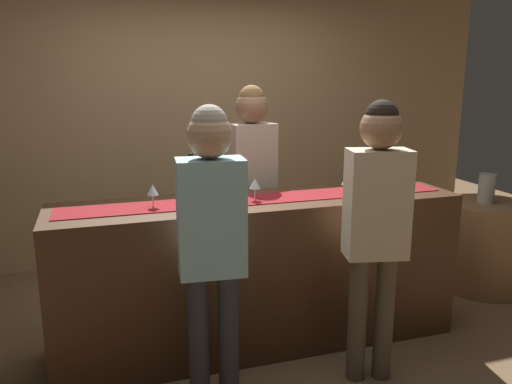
% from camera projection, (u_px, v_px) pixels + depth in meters
% --- Properties ---
extents(ground_plane, '(10.00, 10.00, 0.00)m').
position_uv_depth(ground_plane, '(260.00, 340.00, 3.47)').
color(ground_plane, brown).
extents(back_wall, '(6.00, 0.12, 2.90)m').
position_uv_depth(back_wall, '(199.00, 109.00, 4.91)').
color(back_wall, tan).
rests_on(back_wall, ground).
extents(bar_counter, '(2.62, 0.60, 0.99)m').
position_uv_depth(bar_counter, '(260.00, 272.00, 3.36)').
color(bar_counter, '#472B19').
rests_on(bar_counter, ground).
extents(counter_runner_cloth, '(2.49, 0.28, 0.01)m').
position_uv_depth(counter_runner_cloth, '(260.00, 199.00, 3.25)').
color(counter_runner_cloth, maroon).
rests_on(counter_runner_cloth, bar_counter).
extents(wine_bottle_amber, '(0.07, 0.07, 0.30)m').
position_uv_depth(wine_bottle_amber, '(366.00, 173.00, 3.52)').
color(wine_bottle_amber, brown).
rests_on(wine_bottle_amber, bar_counter).
extents(wine_bottle_clear, '(0.07, 0.07, 0.30)m').
position_uv_depth(wine_bottle_clear, '(192.00, 183.00, 3.19)').
color(wine_bottle_clear, '#B2C6C1').
rests_on(wine_bottle_clear, bar_counter).
extents(wine_glass_near_customer, '(0.07, 0.07, 0.14)m').
position_uv_depth(wine_glass_near_customer, '(347.00, 180.00, 3.31)').
color(wine_glass_near_customer, silver).
rests_on(wine_glass_near_customer, bar_counter).
extents(wine_glass_mid_counter, '(0.07, 0.07, 0.14)m').
position_uv_depth(wine_glass_mid_counter, '(255.00, 184.00, 3.19)').
color(wine_glass_mid_counter, silver).
rests_on(wine_glass_mid_counter, bar_counter).
extents(wine_glass_far_end, '(0.07, 0.07, 0.14)m').
position_uv_depth(wine_glass_far_end, '(153.00, 191.00, 3.02)').
color(wine_glass_far_end, silver).
rests_on(wine_glass_far_end, bar_counter).
extents(bartender, '(0.36, 0.25, 1.70)m').
position_uv_depth(bartender, '(252.00, 173.00, 3.81)').
color(bartender, '#26262B').
rests_on(bartender, ground).
extents(customer_sipping, '(0.38, 0.27, 1.64)m').
position_uv_depth(customer_sipping, '(376.00, 215.00, 2.83)').
color(customer_sipping, brown).
rests_on(customer_sipping, ground).
extents(customer_browsing, '(0.36, 0.23, 1.63)m').
position_uv_depth(customer_browsing, '(212.00, 230.00, 2.59)').
color(customer_browsing, '#33333D').
rests_on(customer_browsing, ground).
extents(round_side_table, '(0.68, 0.68, 0.74)m').
position_uv_depth(round_side_table, '(485.00, 246.00, 4.27)').
color(round_side_table, '#996B42').
rests_on(round_side_table, ground).
extents(vase_on_side_table, '(0.13, 0.13, 0.24)m').
position_uv_depth(vase_on_side_table, '(487.00, 188.00, 4.17)').
color(vase_on_side_table, '#B7B2A8').
rests_on(vase_on_side_table, round_side_table).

